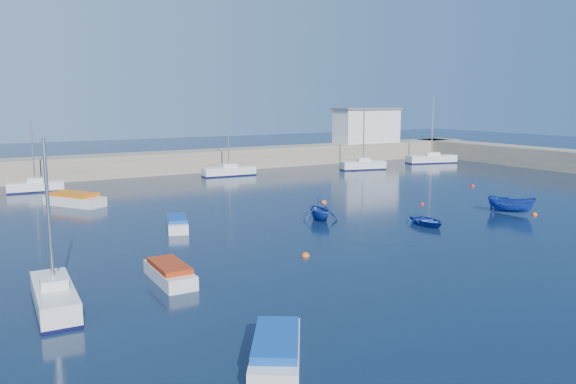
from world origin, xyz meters
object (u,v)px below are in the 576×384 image
dinghy_center (427,221)px  harbor_office (367,126)px  motorboat_0 (170,273)px  motorboat_3 (276,351)px  sailboat_7 (363,165)px  sailboat_1 (54,296)px  sailboat_8 (431,159)px  dinghy_left (320,209)px  sailboat_5 (35,186)px  motorboat_2 (75,199)px  dinghy_right (511,205)px  motorboat_1 (177,223)px  sailboat_6 (229,171)px

dinghy_center → harbor_office: bearing=62.7°
motorboat_0 → dinghy_center: size_ratio=1.36×
motorboat_3 → sailboat_7: bearing=81.1°
sailboat_1 → motorboat_0: 5.71m
sailboat_8 → dinghy_left: (-36.04, -24.62, 0.21)m
sailboat_5 → motorboat_2: 9.92m
motorboat_2 → dinghy_center: size_ratio=1.84×
sailboat_8 → dinghy_right: sailboat_8 is taller
sailboat_5 → sailboat_1: bearing=179.1°
dinghy_right → harbor_office: bearing=43.5°
motorboat_3 → dinghy_left: (14.49, 18.92, 0.33)m
motorboat_2 → motorboat_1: bearing=-104.1°
sailboat_7 → sailboat_8: sailboat_8 is taller
sailboat_5 → sailboat_7: 39.51m
motorboat_3 → motorboat_2: bearing=123.0°
sailboat_8 → motorboat_1: bearing=130.4°
sailboat_1 → motorboat_3: bearing=-56.0°
dinghy_left → motorboat_3: bearing=-118.1°
sailboat_8 → motorboat_3: sailboat_8 is taller
sailboat_5 → dinghy_right: sailboat_5 is taller
harbor_office → motorboat_3: 69.21m
harbor_office → dinghy_right: size_ratio=2.69×
motorboat_2 → dinghy_right: 36.61m
motorboat_1 → dinghy_left: size_ratio=1.27×
motorboat_2 → dinghy_center: (20.66, -21.36, -0.21)m
sailboat_1 → sailboat_7: 53.92m
sailboat_6 → motorboat_2: (-19.68, -10.95, -0.04)m
sailboat_5 → sailboat_7: sailboat_7 is taller
sailboat_5 → motorboat_2: (2.00, -9.71, -0.02)m
harbor_office → motorboat_2: bearing=-159.2°
sailboat_5 → dinghy_right: size_ratio=1.88×
dinghy_left → sailboat_7: bearing=55.4°
motorboat_1 → dinghy_right: size_ratio=1.08×
harbor_office → motorboat_0: (-45.48, -41.51, -4.66)m
harbor_office → sailboat_5: 48.59m
motorboat_3 → dinghy_center: bearing=65.8°
sailboat_1 → motorboat_2: 25.85m
sailboat_8 → harbor_office: bearing=46.3°
sailboat_1 → sailboat_8: bearing=33.8°
harbor_office → sailboat_5: size_ratio=1.43×
sailboat_7 → motorboat_3: (-37.00, -42.29, -0.10)m
sailboat_1 → sailboat_5: bearing=87.2°
dinghy_center → sailboat_1: bearing=-165.7°
motorboat_2 → dinghy_right: (29.54, -21.62, 0.18)m
sailboat_7 → dinghy_left: size_ratio=2.50×
harbor_office → dinghy_center: size_ratio=3.20×
sailboat_1 → sailboat_8: 65.81m
motorboat_1 → dinghy_right: 26.35m
sailboat_1 → dinghy_right: (34.85, 3.68, 0.13)m
sailboat_6 → motorboat_2: 22.52m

